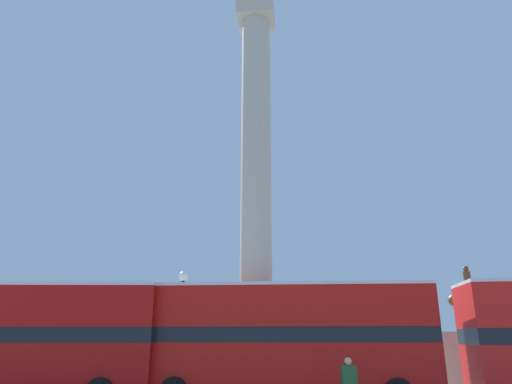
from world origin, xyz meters
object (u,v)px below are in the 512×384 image
monument_column (256,234)px  bus_c (13,336)px  equestrian_statue (478,352)px  pedestrian_near_lamp (349,384)px  street_lamp (181,324)px  bus_b (284,336)px

monument_column → bus_c: bearing=-153.7°
equestrian_statue → pedestrian_near_lamp: size_ratio=3.33×
bus_c → equestrian_statue: size_ratio=1.94×
pedestrian_near_lamp → street_lamp: bearing=127.3°
monument_column → street_lamp: (-3.09, -1.82, -4.31)m
bus_c → street_lamp: size_ratio=2.19×
equestrian_statue → bus_c: bearing=-147.2°
equestrian_statue → monument_column: bearing=-154.6°
bus_c → street_lamp: (5.90, 2.62, 0.48)m
street_lamp → bus_c: bearing=-156.0°
monument_column → bus_c: size_ratio=1.91×
bus_b → equestrian_statue: size_ratio=1.93×
equestrian_statue → street_lamp: size_ratio=1.13×
bus_b → bus_c: size_ratio=1.00×
bus_b → pedestrian_near_lamp: 4.29m
equestrian_statue → pedestrian_near_lamp: bearing=-114.0°
equestrian_statue → street_lamp: (-13.62, -3.87, 1.20)m
bus_c → pedestrian_near_lamp: bearing=-16.9°
street_lamp → bus_b: bearing=-19.7°
bus_c → pedestrian_near_lamp: 12.72m
bus_b → street_lamp: (-4.46, 1.59, 0.47)m
bus_b → street_lamp: street_lamp is taller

